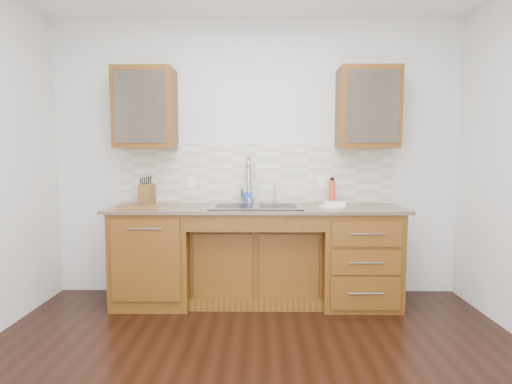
{
  "coord_description": "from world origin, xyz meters",
  "views": [
    {
      "loc": [
        0.04,
        -2.24,
        1.38
      ],
      "look_at": [
        0.0,
        1.4,
        1.05
      ],
      "focal_mm": 28.0,
      "sensor_mm": 36.0,
      "label": 1
    }
  ],
  "objects_px": {
    "water_bottle": "(332,193)",
    "cutting_board": "(138,207)",
    "plate": "(332,206)",
    "soap_bottle": "(248,196)",
    "knife_block": "(147,194)"
  },
  "relations": [
    {
      "from": "knife_block",
      "to": "water_bottle",
      "type": "bearing_deg",
      "value": 3.79
    },
    {
      "from": "plate",
      "to": "water_bottle",
      "type": "bearing_deg",
      "value": 81.47
    },
    {
      "from": "cutting_board",
      "to": "water_bottle",
      "type": "bearing_deg",
      "value": 8.51
    },
    {
      "from": "plate",
      "to": "cutting_board",
      "type": "distance_m",
      "value": 1.78
    },
    {
      "from": "soap_bottle",
      "to": "cutting_board",
      "type": "distance_m",
      "value": 1.05
    },
    {
      "from": "soap_bottle",
      "to": "knife_block",
      "type": "relative_size",
      "value": 0.81
    },
    {
      "from": "cutting_board",
      "to": "plate",
      "type": "bearing_deg",
      "value": 2.57
    },
    {
      "from": "water_bottle",
      "to": "plate",
      "type": "distance_m",
      "value": 0.22
    },
    {
      "from": "soap_bottle",
      "to": "plate",
      "type": "height_order",
      "value": "soap_bottle"
    },
    {
      "from": "soap_bottle",
      "to": "plate",
      "type": "distance_m",
      "value": 0.82
    },
    {
      "from": "soap_bottle",
      "to": "knife_block",
      "type": "height_order",
      "value": "knife_block"
    },
    {
      "from": "soap_bottle",
      "to": "knife_block",
      "type": "bearing_deg",
      "value": 168.72
    },
    {
      "from": "water_bottle",
      "to": "cutting_board",
      "type": "distance_m",
      "value": 1.83
    },
    {
      "from": "soap_bottle",
      "to": "water_bottle",
      "type": "distance_m",
      "value": 0.81
    },
    {
      "from": "plate",
      "to": "knife_block",
      "type": "height_order",
      "value": "knife_block"
    }
  ]
}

